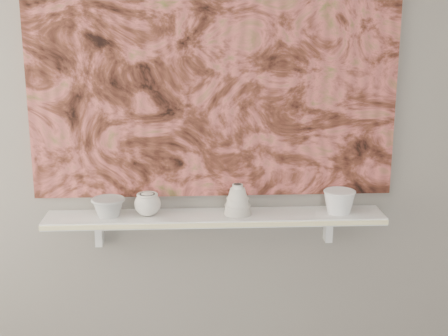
{
  "coord_description": "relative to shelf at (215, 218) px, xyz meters",
  "views": [
    {
      "loc": [
        -0.09,
        -0.94,
        1.76
      ],
      "look_at": [
        0.04,
        1.49,
        1.13
      ],
      "focal_mm": 50.0,
      "sensor_mm": 36.0,
      "label": 1
    }
  ],
  "objects": [
    {
      "name": "bowl_grey",
      "position": [
        -0.44,
        0.0,
        0.05
      ],
      "size": [
        0.18,
        0.18,
        0.08
      ],
      "primitive_type": null,
      "rotation": [
        0.0,
        0.0,
        -0.36
      ],
      "color": "#A2A29F",
      "rests_on": "shelf"
    },
    {
      "name": "house_motif",
      "position": [
        0.45,
        0.07,
        0.32
      ],
      "size": [
        0.09,
        0.0,
        0.08
      ],
      "primitive_type": "cube",
      "color": "black",
      "rests_on": "painting"
    },
    {
      "name": "shelf_stripe",
      "position": [
        0.0,
        -0.09,
        0.0
      ],
      "size": [
        1.4,
        0.01,
        0.02
      ],
      "primitive_type": "cube",
      "color": "#F9ECA6",
      "rests_on": "shelf"
    },
    {
      "name": "bracket_right",
      "position": [
        0.49,
        0.06,
        -0.07
      ],
      "size": [
        0.03,
        0.06,
        0.12
      ],
      "primitive_type": "cube",
      "color": "white",
      "rests_on": "wall_back"
    },
    {
      "name": "bowl_white",
      "position": [
        0.52,
        0.0,
        0.06
      ],
      "size": [
        0.17,
        0.17,
        0.1
      ],
      "primitive_type": null,
      "rotation": [
        0.0,
        0.0,
        0.28
      ],
      "color": "silver",
      "rests_on": "shelf"
    },
    {
      "name": "painting",
      "position": [
        0.0,
        0.08,
        0.62
      ],
      "size": [
        1.5,
        0.02,
        1.1
      ],
      "primitive_type": "cube",
      "color": "#5E2C1F",
      "rests_on": "wall_back"
    },
    {
      "name": "shelf",
      "position": [
        0.0,
        0.0,
        0.0
      ],
      "size": [
        1.4,
        0.18,
        0.03
      ],
      "primitive_type": "cube",
      "color": "white",
      "rests_on": "wall_back"
    },
    {
      "name": "wall_back",
      "position": [
        0.0,
        0.09,
        0.44
      ],
      "size": [
        3.6,
        0.0,
        3.6
      ],
      "primitive_type": "plane",
      "rotation": [
        1.57,
        0.0,
        0.0
      ],
      "color": "gray",
      "rests_on": "floor"
    },
    {
      "name": "bell_vessel",
      "position": [
        0.09,
        0.0,
        0.08
      ],
      "size": [
        0.13,
        0.13,
        0.13
      ],
      "primitive_type": null,
      "rotation": [
        0.0,
        0.0,
        0.15
      ],
      "color": "beige",
      "rests_on": "shelf"
    },
    {
      "name": "bracket_left",
      "position": [
        -0.49,
        0.06,
        -0.07
      ],
      "size": [
        0.03,
        0.06,
        0.12
      ],
      "primitive_type": "cube",
      "color": "white",
      "rests_on": "wall_back"
    },
    {
      "name": "cup_cream",
      "position": [
        -0.28,
        0.0,
        0.06
      ],
      "size": [
        0.12,
        0.12,
        0.1
      ],
      "primitive_type": null,
      "rotation": [
        0.0,
        0.0,
        -0.17
      ],
      "color": "silver",
      "rests_on": "shelf"
    }
  ]
}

